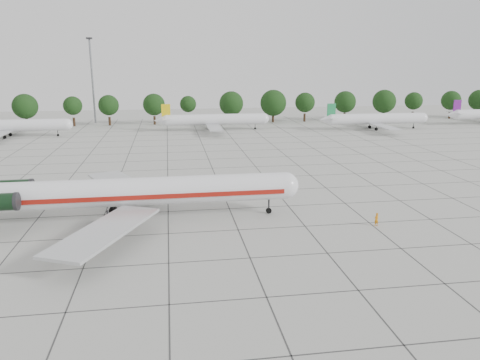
{
  "coord_description": "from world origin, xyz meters",
  "views": [
    {
      "loc": [
        -7.48,
        -58.32,
        19.12
      ],
      "look_at": [
        1.64,
        1.4,
        3.5
      ],
      "focal_mm": 35.0,
      "sensor_mm": 36.0,
      "label": 1
    }
  ],
  "objects": [
    {
      "name": "bg_airliner_b",
      "position": [
        -47.11,
        66.23,
        2.91
      ],
      "size": [
        28.24,
        27.2,
        7.4
      ],
      "color": "silver",
      "rests_on": "ground"
    },
    {
      "name": "main_airliner",
      "position": [
        -14.23,
        -2.72,
        3.65
      ],
      "size": [
        44.07,
        34.65,
        10.33
      ],
      "rotation": [
        0.0,
        0.0,
        0.0
      ],
      "color": "silver",
      "rests_on": "ground"
    },
    {
      "name": "tree_line",
      "position": [
        -11.68,
        85.0,
        5.98
      ],
      "size": [
        249.86,
        8.44,
        10.22
      ],
      "color": "#332114",
      "rests_on": "ground"
    },
    {
      "name": "ground_crew",
      "position": [
        16.35,
        -9.09,
        0.8
      ],
      "size": [
        0.67,
        0.54,
        1.6
      ],
      "primitive_type": "imported",
      "rotation": [
        0.0,
        0.0,
        3.45
      ],
      "color": "orange",
      "rests_on": "ground"
    },
    {
      "name": "ground",
      "position": [
        0.0,
        0.0,
        0.0
      ],
      "size": [
        260.0,
        260.0,
        0.0
      ],
      "primitive_type": "plane",
      "color": "#B4B4AC",
      "rests_on": "ground"
    },
    {
      "name": "floodlight_mast",
      "position": [
        -30.0,
        92.0,
        14.28
      ],
      "size": [
        1.6,
        1.6,
        25.45
      ],
      "color": "slate",
      "rests_on": "ground"
    },
    {
      "name": "bg_airliner_d",
      "position": [
        50.06,
        65.39,
        2.91
      ],
      "size": [
        28.24,
        27.2,
        7.4
      ],
      "color": "silver",
      "rests_on": "ground"
    },
    {
      "name": "apron_joints",
      "position": [
        0.0,
        15.0,
        0.01
      ],
      "size": [
        170.0,
        170.0,
        0.02
      ],
      "primitive_type": "cube",
      "color": "#383838",
      "rests_on": "ground"
    },
    {
      "name": "bg_airliner_c",
      "position": [
        5.09,
        70.45,
        2.91
      ],
      "size": [
        28.24,
        27.2,
        7.4
      ],
      "color": "silver",
      "rests_on": "ground"
    }
  ]
}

